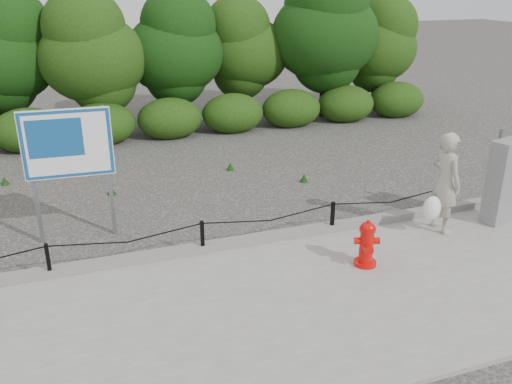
{
  "coord_description": "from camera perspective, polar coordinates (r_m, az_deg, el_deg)",
  "views": [
    {
      "loc": [
        -1.95,
        -8.19,
        4.55
      ],
      "look_at": [
        1.05,
        0.2,
        1.0
      ],
      "focal_mm": 38.0,
      "sensor_mm": 36.0,
      "label": 1
    }
  ],
  "objects": [
    {
      "name": "utility_cabinet",
      "position": [
        11.37,
        24.5,
        0.99
      ],
      "size": [
        0.7,
        0.53,
        1.82
      ],
      "rotation": [
        0.0,
        0.0,
        0.27
      ],
      "color": "gray",
      "rests_on": "sidewalk"
    },
    {
      "name": "pedestrian",
      "position": [
        10.53,
        19.24,
        0.8
      ],
      "size": [
        0.76,
        0.71,
        1.9
      ],
      "rotation": [
        0.0,
        0.0,
        1.61
      ],
      "color": "#A39C8C",
      "rests_on": "sidewalk"
    },
    {
      "name": "sidewalk",
      "position": [
        7.9,
        -1.86,
        -13.09
      ],
      "size": [
        14.0,
        4.0,
        0.08
      ],
      "primitive_type": "cube",
      "color": "gray",
      "rests_on": "ground"
    },
    {
      "name": "chain_barrier",
      "position": [
        9.36,
        -5.68,
        -4.33
      ],
      "size": [
        10.06,
        0.06,
        0.6
      ],
      "color": "black",
      "rests_on": "sidewalk"
    },
    {
      "name": "ground",
      "position": [
        9.57,
        -5.58,
        -6.78
      ],
      "size": [
        90.0,
        90.0,
        0.0
      ],
      "primitive_type": "plane",
      "color": "#2D2B28",
      "rests_on": "ground"
    },
    {
      "name": "curb",
      "position": [
        9.54,
        -5.69,
        -5.86
      ],
      "size": [
        14.0,
        0.22,
        0.14
      ],
      "primitive_type": "cube",
      "color": "slate",
      "rests_on": "sidewalk"
    },
    {
      "name": "fire_hydrant",
      "position": [
        9.11,
        11.57,
        -5.38
      ],
      "size": [
        0.48,
        0.49,
        0.81
      ],
      "rotation": [
        0.0,
        0.0,
        -0.34
      ],
      "color": "red",
      "rests_on": "sidewalk"
    },
    {
      "name": "treeline",
      "position": [
        17.47,
        -10.25,
        14.79
      ],
      "size": [
        20.25,
        3.75,
        4.97
      ],
      "color": "black",
      "rests_on": "ground"
    },
    {
      "name": "advertising_sign",
      "position": [
        10.05,
        -19.21,
        4.22
      ],
      "size": [
        1.54,
        0.2,
        2.46
      ],
      "rotation": [
        0.0,
        0.0,
        -0.06
      ],
      "color": "slate",
      "rests_on": "ground"
    }
  ]
}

